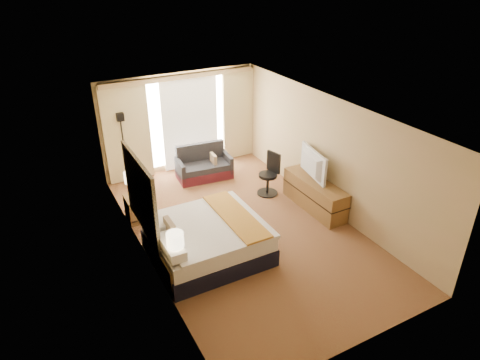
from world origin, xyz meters
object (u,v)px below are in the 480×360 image
nightstand_left (179,274)px  bed (207,239)px  desk_chair (269,176)px  lamp_left (175,240)px  television (309,164)px  loveseat (204,167)px  lamp_right (131,178)px  floor_lamp (122,134)px  nightstand_right (137,208)px  media_dresser (315,195)px

nightstand_left → bed: bearing=36.2°
nightstand_left → desk_chair: size_ratio=0.53×
lamp_left → television: (3.67, 1.32, 0.01)m
loveseat → desk_chair: desk_chair is taller
lamp_right → nightstand_left: bearing=-89.1°
nightstand_left → desk_chair: 3.83m
bed → floor_lamp: size_ratio=1.11×
nightstand_left → loveseat: (2.12, 3.69, 0.01)m
nightstand_left → nightstand_right: (0.00, 2.50, 0.00)m
loveseat → desk_chair: (1.05, -1.54, 0.18)m
desk_chair → bed: bearing=-160.6°
media_dresser → loveseat: (-1.58, 2.64, -0.07)m
nightstand_right → lamp_left: bearing=-90.4°
loveseat → lamp_left: size_ratio=2.37×
nightstand_left → nightstand_right: same height
bed → loveseat: bearing=67.1°
loveseat → lamp_right: size_ratio=2.43×
nightstand_left → television: (3.65, 1.29, 0.75)m
lamp_left → lamp_right: bearing=90.5°
nightstand_left → nightstand_right: size_ratio=1.00×
media_dresser → desk_chair: size_ratio=1.72×
loveseat → desk_chair: size_ratio=1.38×
lamp_left → lamp_right: (-0.02, 2.58, -0.01)m
nightstand_left → lamp_left: (-0.02, -0.03, 0.75)m
media_dresser → desk_chair: (-0.53, 1.10, 0.11)m
floor_lamp → desk_chair: (2.89, -2.20, -0.85)m
media_dresser → bed: size_ratio=0.87×
bed → floor_lamp: floor_lamp is taller
nightstand_left → floor_lamp: bearing=86.3°
nightstand_right → bed: bed is taller
nightstand_left → floor_lamp: (0.28, 4.35, 1.04)m
lamp_left → television: size_ratio=0.54×
desk_chair → lamp_right: (-3.21, 0.40, 0.54)m
nightstand_right → television: 3.92m
nightstand_right → floor_lamp: bearing=81.3°
floor_lamp → television: bearing=-42.3°
bed → television: 3.00m
bed → nightstand_left: bearing=-143.8°
nightstand_right → lamp_right: 0.74m
lamp_left → lamp_right: 2.58m
loveseat → television: (1.53, -2.40, 0.74)m
television → loveseat: bearing=42.7°
floor_lamp → television: size_ratio=1.63×
nightstand_right → media_dresser: media_dresser is taller
floor_lamp → lamp_right: bearing=-100.2°
media_dresser → lamp_left: (-3.72, -1.08, 0.67)m
bed → loveseat: 3.36m
bed → media_dresser: bearing=9.0°
media_dresser → bed: bearing=-171.0°
nightstand_left → loveseat: 4.25m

